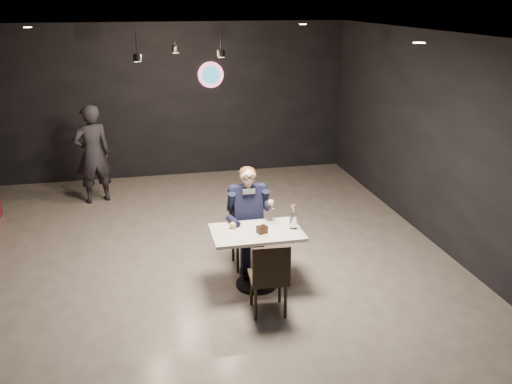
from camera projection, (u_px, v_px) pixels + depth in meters
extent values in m
plane|color=gray|center=(201.00, 279.00, 6.99)|extent=(9.00, 9.00, 0.00)
cube|color=black|center=(178.00, 37.00, 7.84)|extent=(1.40, 1.20, 0.36)
cube|color=silver|center=(257.00, 258.00, 6.72)|extent=(1.10, 0.70, 0.75)
cube|color=black|center=(248.00, 234.00, 7.20)|extent=(0.42, 0.46, 0.92)
cube|color=black|center=(268.00, 276.00, 6.13)|extent=(0.45, 0.49, 0.92)
cube|color=black|center=(248.00, 216.00, 7.11)|extent=(0.60, 0.80, 1.44)
cylinder|color=white|center=(262.00, 233.00, 6.51)|extent=(0.21, 0.21, 0.01)
cube|color=black|center=(262.00, 230.00, 6.49)|extent=(0.14, 0.13, 0.08)
ellipsoid|color=green|center=(266.00, 226.00, 6.50)|extent=(0.06, 0.04, 0.01)
cylinder|color=silver|center=(293.00, 221.00, 6.63)|extent=(0.09, 0.09, 0.19)
cone|color=tan|center=(294.00, 211.00, 6.55)|extent=(0.08, 0.08, 0.13)
imported|color=black|center=(93.00, 154.00, 9.37)|extent=(0.74, 0.61, 1.74)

